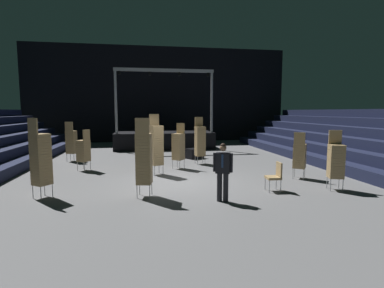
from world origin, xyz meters
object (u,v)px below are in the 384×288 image
at_px(chair_stack_front_left, 336,160).
at_px(chair_stack_mid_centre, 71,142).
at_px(chair_stack_mid_left, 156,145).
at_px(chair_stack_rear_left, 300,155).
at_px(chair_stack_aisle_left, 200,141).
at_px(man_with_tie, 223,169).
at_px(chair_stack_rear_right, 178,146).
at_px(chair_stack_mid_right, 144,158).
at_px(stage_riser, 164,139).
at_px(chair_stack_rear_centre, 41,159).
at_px(equipment_road_case, 194,153).
at_px(loose_chair_near_man, 275,175).
at_px(chair_stack_front_right, 84,150).

xyz_separation_m(chair_stack_front_left, chair_stack_mid_centre, (-9.91, 7.35, 0.04)).
bearing_deg(chair_stack_mid_left, chair_stack_rear_left, 141.20).
bearing_deg(chair_stack_mid_left, chair_stack_aisle_left, -158.48).
height_order(man_with_tie, chair_stack_rear_right, chair_stack_rear_right).
bearing_deg(chair_stack_front_left, chair_stack_mid_left, -12.63).
bearing_deg(chair_stack_mid_right, stage_riser, 94.29).
relative_size(stage_riser, chair_stack_rear_centre, 2.82).
bearing_deg(chair_stack_rear_left, equipment_road_case, 157.38).
bearing_deg(stage_riser, equipment_road_case, -74.66).
bearing_deg(chair_stack_rear_left, stage_riser, 150.88).
distance_m(chair_stack_mid_right, chair_stack_mid_centre, 8.04).
xyz_separation_m(chair_stack_rear_left, loose_chair_near_man, (-1.71, -1.56, -0.37)).
distance_m(chair_stack_mid_left, chair_stack_mid_right, 3.17).
xyz_separation_m(chair_stack_mid_left, chair_stack_rear_left, (5.40, -1.59, -0.34)).
xyz_separation_m(chair_stack_front_right, chair_stack_mid_left, (3.11, -1.37, 0.34)).
distance_m(chair_stack_rear_right, equipment_road_case, 3.08).
height_order(stage_riser, chair_stack_rear_right, stage_riser).
height_order(chair_stack_mid_right, chair_stack_rear_centre, same).
relative_size(chair_stack_mid_left, chair_stack_rear_right, 1.21).
height_order(chair_stack_mid_centre, chair_stack_rear_centre, chair_stack_rear_centre).
bearing_deg(loose_chair_near_man, chair_stack_rear_right, 35.00).
xyz_separation_m(chair_stack_front_left, chair_stack_rear_left, (-0.30, 1.74, -0.08)).
height_order(chair_stack_mid_left, loose_chair_near_man, chair_stack_mid_left).
height_order(stage_riser, chair_stack_mid_centre, stage_riser).
distance_m(chair_stack_mid_right, chair_stack_rear_centre, 3.04).
xyz_separation_m(chair_stack_front_right, chair_stack_mid_right, (2.60, -4.49, 0.29)).
height_order(chair_stack_front_right, chair_stack_rear_right, chair_stack_rear_right).
bearing_deg(chair_stack_mid_right, chair_stack_mid_left, 91.85).
height_order(chair_stack_front_left, chair_stack_aisle_left, chair_stack_aisle_left).
distance_m(man_with_tie, loose_chair_near_man, 2.19).
relative_size(chair_stack_front_left, equipment_road_case, 2.18).
height_order(stage_riser, chair_stack_front_left, stage_riser).
height_order(chair_stack_mid_centre, chair_stack_rear_right, same).
xyz_separation_m(stage_riser, chair_stack_mid_right, (-1.41, -11.86, 0.55)).
distance_m(chair_stack_front_left, loose_chair_near_man, 2.07).
height_order(chair_stack_mid_right, chair_stack_rear_left, chair_stack_mid_right).
xyz_separation_m(chair_stack_front_left, loose_chair_near_man, (-2.01, 0.18, -0.45)).
xyz_separation_m(chair_stack_front_right, chair_stack_rear_centre, (-0.42, -4.12, 0.29)).
xyz_separation_m(chair_stack_front_left, chair_stack_mid_right, (-6.21, 0.21, 0.21)).
relative_size(chair_stack_front_right, chair_stack_rear_right, 0.88).
xyz_separation_m(stage_riser, chair_stack_front_left, (4.79, -12.07, 0.34)).
relative_size(chair_stack_rear_right, chair_stack_rear_centre, 0.86).
bearing_deg(chair_stack_front_right, chair_stack_rear_right, -63.87).
xyz_separation_m(stage_riser, chair_stack_rear_right, (0.13, -7.59, 0.38)).
xyz_separation_m(stage_riser, chair_stack_front_right, (-4.01, -7.36, 0.26)).
bearing_deg(equipment_road_case, chair_stack_rear_centre, -131.03).
xyz_separation_m(chair_stack_front_left, chair_stack_mid_left, (-5.70, 3.33, 0.25)).
relative_size(chair_stack_front_right, loose_chair_near_man, 1.90).
distance_m(chair_stack_mid_left, chair_stack_mid_centre, 5.82).
relative_size(chair_stack_mid_centre, chair_stack_rear_left, 1.14).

